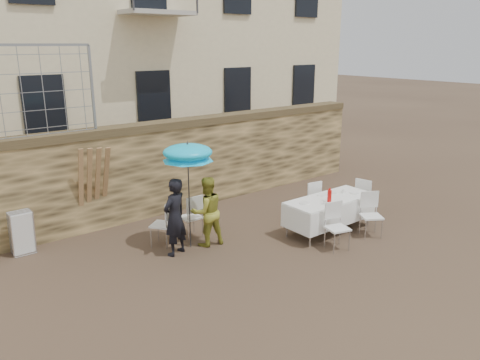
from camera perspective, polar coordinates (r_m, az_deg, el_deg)
ground at (r=8.13m, az=7.56°, el=-13.50°), size 80.00×80.00×0.00m
stone_wall at (r=11.50m, az=-10.23°, el=1.31°), size 13.00×0.50×2.20m
chain_link_fence at (r=10.13m, az=-26.13°, el=9.44°), size 3.20×0.06×1.80m
man_suit at (r=9.20m, az=-7.95°, el=-4.49°), size 0.66×0.54×1.56m
woman_dress at (r=9.59m, az=-4.07°, el=-3.84°), size 0.78×0.65×1.46m
umbrella at (r=9.14m, az=-6.39°, el=2.99°), size 1.01×1.01×2.05m
couple_chair_left at (r=9.76m, az=-9.52°, el=-5.22°), size 0.67×0.67×0.96m
couple_chair_right at (r=10.09m, az=-6.03°, el=-4.36°), size 0.48×0.48×0.96m
banquet_table at (r=10.44m, az=10.91°, el=-2.39°), size 2.10×0.85×0.78m
soda_bottle at (r=10.15m, az=10.85°, el=-1.90°), size 0.09×0.09×0.26m
table_chair_front_left at (r=9.64m, az=11.81°, el=-5.63°), size 0.59×0.59×0.96m
table_chair_front_right at (r=10.46m, az=15.74°, el=-4.14°), size 0.66×0.66×0.96m
table_chair_back at (r=11.16m, az=8.45°, el=-2.39°), size 0.54×0.54×0.96m
table_chair_side at (r=11.62m, az=15.05°, el=-2.03°), size 0.58×0.58×0.96m
chair_stack_right at (r=10.29m, az=-25.22°, el=-5.59°), size 0.46×0.40×0.92m
wood_planks at (r=10.60m, az=-17.29°, el=-1.04°), size 0.70×0.20×2.00m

